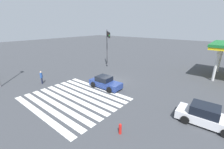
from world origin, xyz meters
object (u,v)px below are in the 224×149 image
object	(u,v)px
traffic_signal_mast	(108,40)
car_0	(206,116)
fire_hydrant	(120,129)
car_1	(105,83)
pedestrian	(41,77)

from	to	relation	value
traffic_signal_mast	car_0	size ratio (longest dim) A/B	1.52
traffic_signal_mast	fire_hydrant	bearing A→B (deg)	-1.33
car_0	fire_hydrant	size ratio (longest dim) A/B	5.20
car_1	pedestrian	distance (m)	8.75
car_1	fire_hydrant	size ratio (longest dim) A/B	5.01
car_0	car_1	size ratio (longest dim) A/B	1.04
car_0	pedestrian	size ratio (longest dim) A/B	2.50
traffic_signal_mast	pedestrian	world-z (taller)	traffic_signal_mast
traffic_signal_mast	car_1	xyz separation A→B (m)	(6.41, -7.93, -4.34)
traffic_signal_mast	fire_hydrant	distance (m)	19.39
car_0	fire_hydrant	bearing A→B (deg)	-133.16
car_1	pedestrian	xyz separation A→B (m)	(-7.48, -4.52, 0.33)
traffic_signal_mast	pedestrian	xyz separation A→B (m)	(-1.06, -12.45, -4.01)
pedestrian	car_0	bearing A→B (deg)	-31.86
traffic_signal_mast	fire_hydrant	world-z (taller)	traffic_signal_mast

